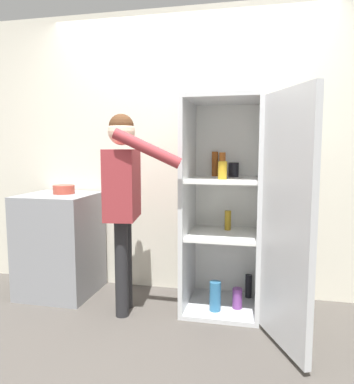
% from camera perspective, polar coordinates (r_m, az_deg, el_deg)
% --- Properties ---
extents(ground_plane, '(12.00, 12.00, 0.00)m').
position_cam_1_polar(ground_plane, '(2.81, -2.77, -21.41)').
color(ground_plane, '#4C4742').
extents(wall_back, '(7.00, 0.06, 2.55)m').
position_cam_1_polar(wall_back, '(3.43, 1.51, 5.91)').
color(wall_back, silver).
rests_on(wall_back, ground_plane).
extents(refrigerator, '(0.92, 1.18, 1.72)m').
position_cam_1_polar(refrigerator, '(2.97, 8.91, -2.52)').
color(refrigerator, silver).
rests_on(refrigerator, ground_plane).
extents(person, '(0.66, 0.54, 1.59)m').
position_cam_1_polar(person, '(2.97, -8.16, 0.56)').
color(person, '#262628').
rests_on(person, ground_plane).
extents(counter, '(0.62, 0.62, 0.91)m').
position_cam_1_polar(counter, '(3.59, -17.36, -7.56)').
color(counter, gray).
rests_on(counter, ground_plane).
extents(bowl, '(0.19, 0.19, 0.08)m').
position_cam_1_polar(bowl, '(3.53, -16.86, 0.38)').
color(bowl, '#B24738').
rests_on(bowl, counter).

